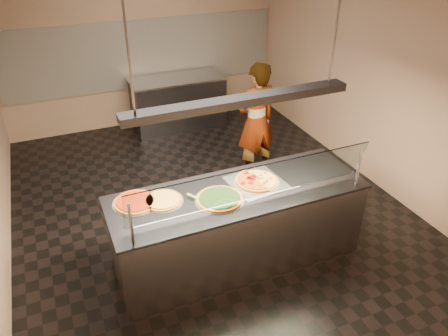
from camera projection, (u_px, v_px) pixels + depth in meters
name	position (u px, v px, depth m)	size (l,w,h in m)	color
ground	(205.00, 202.00, 6.09)	(5.00, 6.00, 0.02)	black
wall_back	(142.00, 42.00, 7.71)	(5.00, 0.02, 3.00)	tan
wall_front	(361.00, 255.00, 2.94)	(5.00, 0.02, 3.00)	tan
wall_right	(369.00, 75.00, 6.17)	(0.02, 6.00, 3.00)	tan
tile_band	(144.00, 54.00, 7.78)	(4.90, 0.02, 1.20)	silver
serving_counter	(238.00, 226.00, 4.87)	(2.77, 0.94, 0.93)	#B7B7BC
sneeze_guard	(254.00, 184.00, 4.22)	(2.53, 0.18, 0.54)	#B7B7BC
perforated_tray	(256.00, 182.00, 4.78)	(0.62, 0.62, 0.01)	silver
half_pizza_pepperoni	(247.00, 182.00, 4.73)	(0.28, 0.49, 0.05)	#91551E
half_pizza_sausage	(266.00, 178.00, 4.81)	(0.28, 0.49, 0.04)	#91551E
pizza_spinach	(219.00, 199.00, 4.49)	(0.52, 0.52, 0.03)	silver
pizza_cheese	(162.00, 200.00, 4.47)	(0.43, 0.43, 0.03)	silver
pizza_tomato	(135.00, 202.00, 4.44)	(0.46, 0.46, 0.03)	silver
pizza_spatula	(198.00, 196.00, 4.51)	(0.26, 0.19, 0.02)	#B7B7BC
prep_table	(178.00, 102.00, 8.02)	(1.68, 0.74, 0.93)	#323236
worker	(256.00, 122.00, 6.30)	(0.64, 0.42, 1.75)	#302D38
heat_lamp_housing	(240.00, 101.00, 4.12)	(2.30, 0.18, 0.08)	#323236
lamp_rod_left	(129.00, 56.00, 3.50)	(0.02, 0.02, 1.01)	#B7B7BC
lamp_rod_right	(336.00, 32.00, 4.18)	(0.02, 0.02, 1.01)	#B7B7BC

